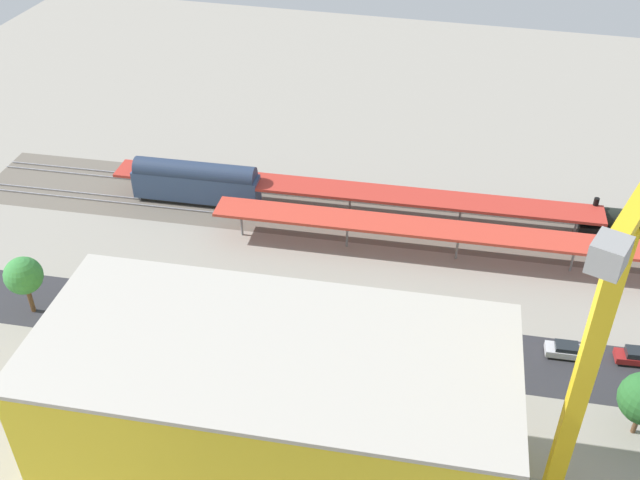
% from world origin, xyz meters
% --- Properties ---
extents(ground_plane, '(200.57, 200.57, 0.00)m').
position_xyz_m(ground_plane, '(0.00, 0.00, 0.00)').
color(ground_plane, gray).
rests_on(ground_plane, ground).
extents(rail_bed, '(125.98, 21.62, 0.01)m').
position_xyz_m(rail_bed, '(0.00, -20.13, 0.00)').
color(rail_bed, '#665E54').
rests_on(rail_bed, ground).
extents(street_asphalt, '(125.67, 16.26, 0.01)m').
position_xyz_m(street_asphalt, '(0.00, 5.40, 0.00)').
color(street_asphalt, '#2D2D33').
rests_on(street_asphalt, ground).
extents(track_rails, '(125.15, 15.21, 0.12)m').
position_xyz_m(track_rails, '(0.00, -20.13, 0.18)').
color(track_rails, '#9E9EA8').
rests_on(track_rails, ground).
extents(platform_canopy_near, '(62.37, 7.96, 4.33)m').
position_xyz_m(platform_canopy_near, '(-5.93, -12.37, 4.10)').
color(platform_canopy_near, '#C63D2D').
rests_on(platform_canopy_near, ground).
extents(platform_canopy_far, '(66.40, 8.28, 4.02)m').
position_xyz_m(platform_canopy_far, '(9.27, -18.93, 3.79)').
color(platform_canopy_far, '#B73328').
rests_on(platform_canopy_far, ground).
extents(freight_coach_far, '(17.97, 4.10, 6.32)m').
position_xyz_m(freight_coach_far, '(30.76, -16.94, 3.33)').
color(freight_coach_far, black).
rests_on(freight_coach_far, ground).
extents(parked_car_0, '(4.67, 2.26, 1.73)m').
position_xyz_m(parked_car_0, '(-26.24, 1.53, 0.76)').
color(parked_car_0, black).
rests_on(parked_car_0, ground).
extents(parked_car_1, '(4.43, 2.17, 1.59)m').
position_xyz_m(parked_car_1, '(-18.95, 2.32, 0.71)').
color(parked_car_1, black).
rests_on(parked_car_1, ground).
extents(parked_car_2, '(4.73, 2.09, 1.75)m').
position_xyz_m(parked_car_2, '(-10.47, 2.32, 0.77)').
color(parked_car_2, black).
rests_on(parked_car_2, ground).
extents(parked_car_3, '(4.27, 1.87, 1.64)m').
position_xyz_m(parked_car_3, '(-3.33, 1.76, 0.73)').
color(parked_car_3, black).
rests_on(parked_car_3, ground).
extents(construction_building, '(39.01, 18.96, 15.60)m').
position_xyz_m(construction_building, '(6.64, 24.36, 7.80)').
color(construction_building, yellow).
rests_on(construction_building, ground).
extents(construction_roof_slab, '(39.64, 19.59, 0.40)m').
position_xyz_m(construction_roof_slab, '(6.64, 24.36, 15.80)').
color(construction_roof_slab, '#B7B2A8').
rests_on(construction_roof_slab, construction_building).
extents(tower_crane, '(11.84, 28.50, 31.16)m').
position_xyz_m(tower_crane, '(-17.97, 19.03, 19.10)').
color(tower_crane, gray).
rests_on(tower_crane, ground).
extents(box_truck_0, '(9.54, 3.71, 3.26)m').
position_xyz_m(box_truck_0, '(9.73, 11.45, 1.62)').
color(box_truck_0, black).
rests_on(box_truck_0, ground).
extents(box_truck_1, '(8.52, 2.48, 3.29)m').
position_xyz_m(box_truck_1, '(1.13, 9.22, 1.61)').
color(box_truck_1, black).
rests_on(box_truck_1, ground).
extents(street_tree_2, '(4.29, 4.29, 7.21)m').
position_xyz_m(street_tree_2, '(1.54, 10.15, 5.02)').
color(street_tree_2, brown).
rests_on(street_tree_2, ground).
extents(street_tree_3, '(4.89, 4.89, 6.88)m').
position_xyz_m(street_tree_3, '(1.55, 10.35, 4.41)').
color(street_tree_3, brown).
rests_on(street_tree_3, ground).
extents(street_tree_4, '(5.84, 5.84, 7.94)m').
position_xyz_m(street_tree_4, '(12.96, 11.00, 5.01)').
color(street_tree_4, brown).
rests_on(street_tree_4, ground).
extents(street_tree_5, '(4.31, 4.31, 7.33)m').
position_xyz_m(street_tree_5, '(40.51, 9.57, 5.14)').
color(street_tree_5, brown).
rests_on(street_tree_5, ground).
extents(traffic_light, '(0.50, 0.36, 7.37)m').
position_xyz_m(traffic_light, '(13.51, 9.64, 4.81)').
color(traffic_light, '#333333').
rests_on(traffic_light, ground).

